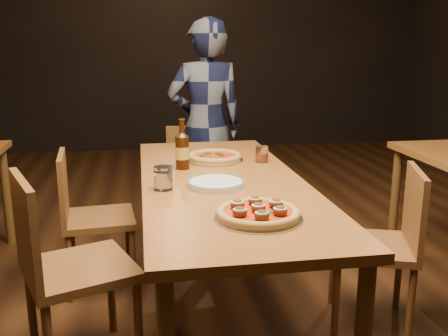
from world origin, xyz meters
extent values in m
plane|color=black|center=(0.00, 0.00, 0.00)|extent=(9.00, 9.00, 0.00)
plane|color=black|center=(0.00, 4.50, 1.50)|extent=(7.00, 0.00, 7.00)
cube|color=brown|center=(0.00, 0.00, 0.73)|extent=(0.80, 2.00, 0.04)
cylinder|color=brown|center=(-0.34, 0.94, 0.35)|extent=(0.06, 0.06, 0.71)
cylinder|color=brown|center=(0.34, 0.94, 0.35)|extent=(0.06, 0.06, 0.71)
cylinder|color=brown|center=(-1.36, 1.24, 0.35)|extent=(0.06, 0.06, 0.71)
cylinder|color=brown|center=(1.36, 0.74, 0.35)|extent=(0.06, 0.06, 0.71)
cylinder|color=#B7B7BF|center=(0.04, -0.60, 0.75)|extent=(0.35, 0.35, 0.01)
cylinder|color=tan|center=(0.04, -0.60, 0.77)|extent=(0.32, 0.32, 0.02)
torus|color=tan|center=(0.04, -0.60, 0.77)|extent=(0.33, 0.33, 0.03)
cylinder|color=#BC2B0B|center=(0.04, -0.60, 0.78)|extent=(0.26, 0.26, 0.00)
cylinder|color=#B7B7BF|center=(0.02, 0.42, 0.75)|extent=(0.33, 0.33, 0.01)
cylinder|color=tan|center=(0.02, 0.42, 0.77)|extent=(0.30, 0.30, 0.02)
torus|color=tan|center=(0.02, 0.42, 0.78)|extent=(0.31, 0.31, 0.03)
cylinder|color=#BC2B0B|center=(0.02, 0.42, 0.78)|extent=(0.24, 0.24, 0.00)
cylinder|color=white|center=(-0.05, -0.12, 0.76)|extent=(0.27, 0.27, 0.03)
cylinder|color=black|center=(-0.18, 0.25, 0.84)|extent=(0.07, 0.07, 0.18)
cylinder|color=black|center=(-0.18, 0.25, 0.97)|extent=(0.03, 0.03, 0.09)
cylinder|color=gold|center=(-0.18, 0.25, 0.84)|extent=(0.07, 0.07, 0.07)
cylinder|color=white|center=(-0.30, -0.13, 0.80)|extent=(0.09, 0.09, 0.11)
cylinder|color=#AA4113|center=(0.29, 0.34, 0.80)|extent=(0.07, 0.07, 0.09)
imported|color=black|center=(0.10, 1.38, 0.80)|extent=(0.61, 0.42, 1.60)
camera|label=1|loc=(-0.39, -2.38, 1.40)|focal=40.00mm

